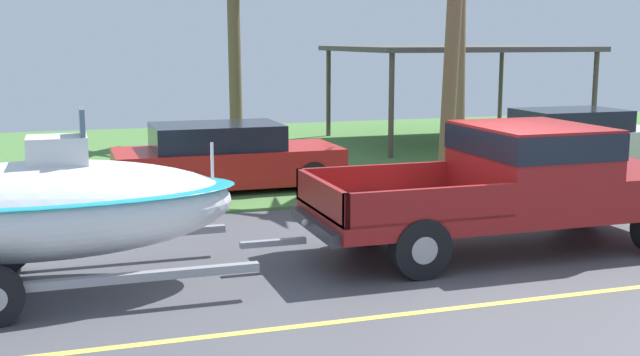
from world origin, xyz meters
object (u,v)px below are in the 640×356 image
(parked_sedan_far, at_px, (575,138))
(parked_sedan_near, at_px, (225,158))
(pickup_truck_towing, at_px, (528,179))
(boat_on_trailer, at_px, (38,209))
(carport_awning, at_px, (455,51))

(parked_sedan_far, bearing_deg, parked_sedan_near, -175.77)
(pickup_truck_towing, relative_size, parked_sedan_far, 1.36)
(pickup_truck_towing, distance_m, parked_sedan_far, 8.41)
(boat_on_trailer, height_order, parked_sedan_near, boat_on_trailer)
(pickup_truck_towing, distance_m, parked_sedan_near, 6.67)
(pickup_truck_towing, relative_size, boat_on_trailer, 1.00)
(parked_sedan_near, bearing_deg, pickup_truck_towing, -59.89)
(parked_sedan_far, relative_size, carport_awning, 0.66)
(parked_sedan_far, xyz_separation_m, carport_awning, (-0.85, 4.74, 2.05))
(parked_sedan_near, bearing_deg, parked_sedan_far, 4.23)
(boat_on_trailer, bearing_deg, carport_awning, 44.47)
(pickup_truck_towing, xyz_separation_m, parked_sedan_near, (-3.34, 5.76, -0.35))
(parked_sedan_near, relative_size, carport_awning, 0.68)
(boat_on_trailer, height_order, carport_awning, carport_awning)
(boat_on_trailer, xyz_separation_m, parked_sedan_far, (12.21, 6.41, -0.36))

